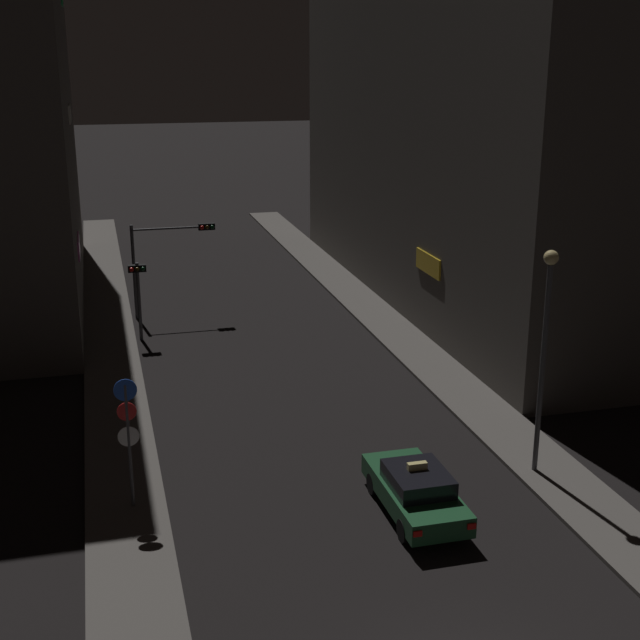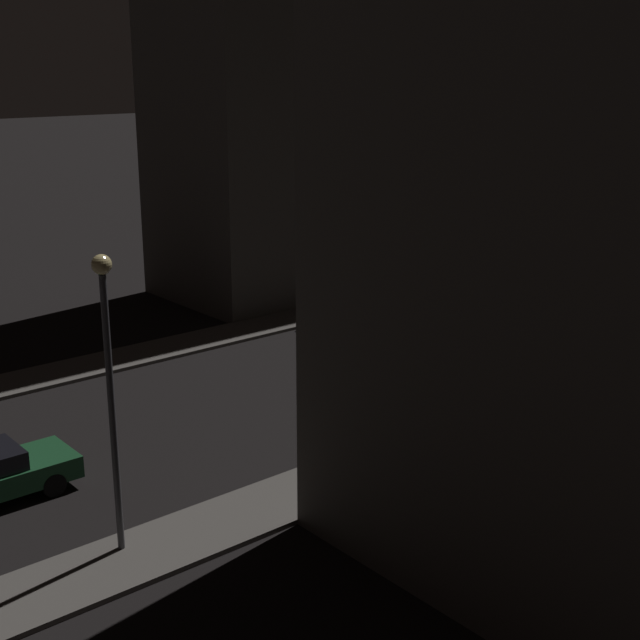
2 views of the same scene
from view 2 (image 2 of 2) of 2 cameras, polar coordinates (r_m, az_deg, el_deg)
sidewalk_left at (r=40.95m, az=1.49°, el=0.80°), size 2.28×57.16×0.13m
sidewalk_right at (r=32.92m, az=16.61°, el=-3.85°), size 2.28×57.16×0.13m
building_facade_left at (r=47.84m, az=4.06°, el=15.53°), size 7.64×24.79×20.75m
traffic_light_overhead at (r=39.38m, az=6.57°, el=5.08°), size 4.07×0.42×4.65m
traffic_light_left_kerb at (r=38.35m, az=1.21°, el=3.62°), size 0.80×0.42×3.59m
street_lamp_near_block at (r=20.02m, az=-13.37°, el=-2.98°), size 0.44×0.44×6.98m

